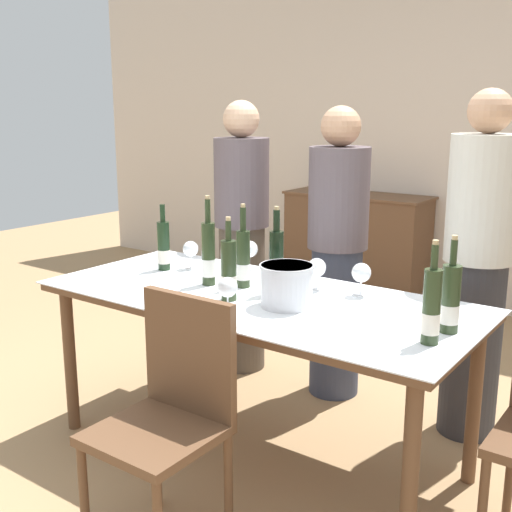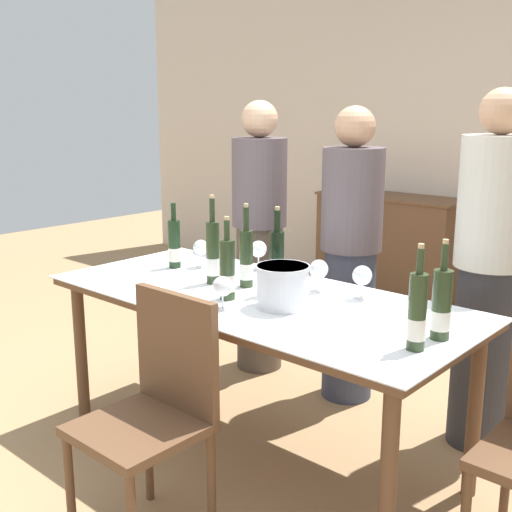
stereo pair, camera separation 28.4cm
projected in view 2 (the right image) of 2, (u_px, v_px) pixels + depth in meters
The scene contains 21 objects.
ground_plane at pixel (256, 452), 3.06m from camera, with size 12.00×12.00×0.00m, color #A37F56.
back_wall at pixel (509, 135), 4.83m from camera, with size 8.00×0.10×2.80m.
sideboard_cabinet at pixel (389, 249), 5.35m from camera, with size 1.22×0.46×0.90m.
dining_table at pixel (256, 310), 2.90m from camera, with size 1.99×0.89×0.78m.
ice_bucket at pixel (283, 285), 2.68m from camera, with size 0.23×0.23×0.18m.
wine_bottle_0 at pixel (246, 259), 2.98m from camera, with size 0.07×0.07×0.39m.
wine_bottle_1 at pixel (441, 306), 2.31m from camera, with size 0.07×0.07×0.37m.
wine_bottle_2 at pixel (174, 245), 3.35m from camera, with size 0.06×0.06×0.34m.
wine_bottle_3 at pixel (213, 254), 3.04m from camera, with size 0.07×0.07×0.43m.
wine_bottle_4 at pixel (227, 271), 2.79m from camera, with size 0.07×0.07×0.37m.
wine_bottle_5 at pixel (277, 264), 2.87m from camera, with size 0.07×0.07×0.40m.
wine_bottle_6 at pixel (417, 314), 2.20m from camera, with size 0.07×0.07×0.38m.
wine_glass_0 at pixel (362, 276), 2.80m from camera, with size 0.09×0.09×0.15m.
wine_glass_1 at pixel (223, 287), 2.66m from camera, with size 0.08×0.08×0.14m.
wine_glass_2 at pixel (258, 250), 3.29m from camera, with size 0.09×0.09×0.15m.
wine_glass_3 at pixel (319, 270), 2.91m from camera, with size 0.09×0.09×0.15m.
wine_glass_4 at pixel (201, 248), 3.35m from camera, with size 0.08×0.08×0.15m.
chair_near_front at pixel (156, 401), 2.38m from camera, with size 0.42×0.42×0.93m.
person_host at pixel (259, 238), 3.89m from camera, with size 0.33×0.33×1.64m.
person_guest_left at pixel (351, 257), 3.48m from camera, with size 0.33×0.33×1.61m.
person_guest_right at pixel (489, 275), 2.96m from camera, with size 0.33×0.33×1.69m.
Camera 2 is at (1.84, -2.07, 1.60)m, focal length 45.00 mm.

